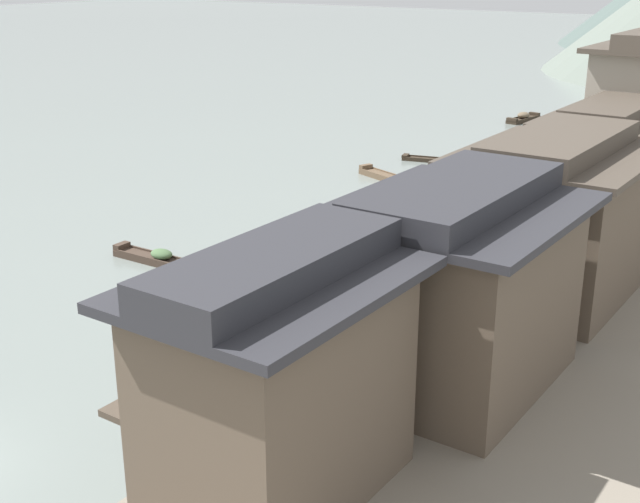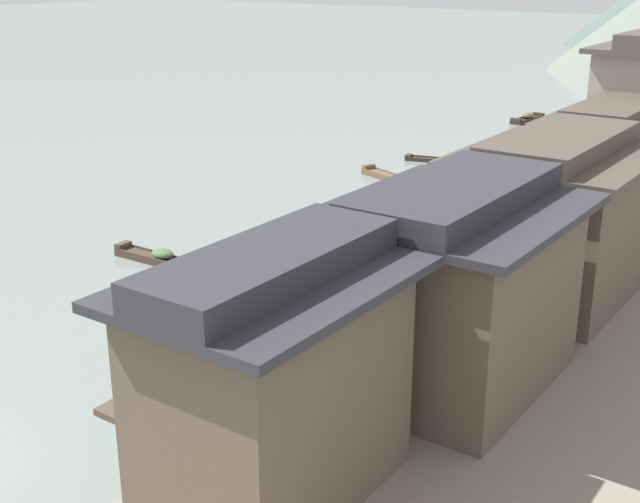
# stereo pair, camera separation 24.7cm
# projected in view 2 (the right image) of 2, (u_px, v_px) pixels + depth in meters

# --- Properties ---
(boat_moored_nearest) EXTENTS (3.77, 1.30, 0.54)m
(boat_moored_nearest) POSITION_uv_depth(u_px,v_px,m) (292.00, 272.00, 35.97)
(boat_moored_nearest) COLOR brown
(boat_moored_nearest) RESTS_ON ground
(boat_moored_second) EXTENTS (5.35, 0.99, 0.71)m
(boat_moored_second) POSITION_uv_depth(u_px,v_px,m) (163.00, 259.00, 37.32)
(boat_moored_second) COLOR #423328
(boat_moored_second) RESTS_ON ground
(boat_moored_third) EXTENTS (5.68, 2.84, 0.55)m
(boat_moored_third) POSITION_uv_depth(u_px,v_px,m) (396.00, 179.00, 51.00)
(boat_moored_third) COLOR brown
(boat_moored_third) RESTS_ON ground
(boat_midriver_drifting) EXTENTS (5.08, 2.06, 0.35)m
(boat_midriver_drifting) POSITION_uv_depth(u_px,v_px,m) (443.00, 161.00, 55.91)
(boat_midriver_drifting) COLOR #33281E
(boat_midriver_drifting) RESTS_ON ground
(boat_midriver_upstream) EXTENTS (1.57, 4.07, 0.76)m
(boat_midriver_upstream) POSITION_uv_depth(u_px,v_px,m) (528.00, 118.00, 69.83)
(boat_midriver_upstream) COLOR #33281E
(boat_midriver_upstream) RESTS_ON ground
(boat_upstream_distant) EXTENTS (1.48, 5.07, 0.38)m
(boat_upstream_distant) POSITION_uv_depth(u_px,v_px,m) (304.00, 363.00, 28.03)
(boat_upstream_distant) COLOR brown
(boat_upstream_distant) RESTS_ON ground
(house_waterfront_nearest) EXTENTS (5.15, 6.82, 6.14)m
(house_waterfront_nearest) POSITION_uv_depth(u_px,v_px,m) (272.00, 377.00, 19.13)
(house_waterfront_nearest) COLOR brown
(house_waterfront_nearest) RESTS_ON riverbank_right
(house_waterfront_second) EXTENTS (6.66, 7.74, 6.14)m
(house_waterfront_second) POSITION_uv_depth(u_px,v_px,m) (450.00, 286.00, 24.44)
(house_waterfront_second) COLOR brown
(house_waterfront_second) RESTS_ON riverbank_right
(house_waterfront_tall) EXTENTS (6.66, 8.04, 6.14)m
(house_waterfront_tall) POSITION_uv_depth(u_px,v_px,m) (554.00, 218.00, 30.87)
(house_waterfront_tall) COLOR brown
(house_waterfront_tall) RESTS_ON riverbank_right
(house_waterfront_narrow) EXTENTS (5.81, 6.52, 6.14)m
(house_waterfront_narrow) POSITION_uv_depth(u_px,v_px,m) (608.00, 174.00, 37.08)
(house_waterfront_narrow) COLOR #75604C
(house_waterfront_narrow) RESTS_ON riverbank_right
(mooring_post_dock_near) EXTENTS (0.20, 0.20, 0.95)m
(mooring_post_dock_near) POSITION_uv_depth(u_px,v_px,m) (237.00, 415.00, 22.44)
(mooring_post_dock_near) COLOR #473828
(mooring_post_dock_near) RESTS_ON riverbank_right
(mooring_post_dock_mid) EXTENTS (0.20, 0.20, 0.85)m
(mooring_post_dock_mid) POSITION_uv_depth(u_px,v_px,m) (433.00, 290.00, 31.06)
(mooring_post_dock_mid) COLOR #473828
(mooring_post_dock_mid) RESTS_ON riverbank_right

